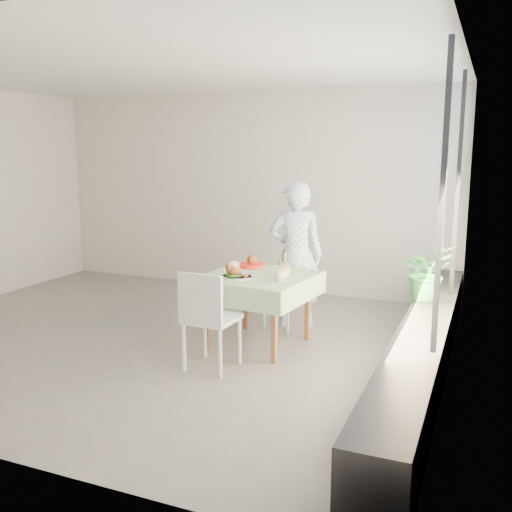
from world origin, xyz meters
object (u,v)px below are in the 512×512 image
at_px(main_dish, 235,272).
at_px(cafe_table, 259,302).
at_px(chair_near, 211,338).
at_px(chair_far, 287,304).
at_px(potted_plant, 427,272).
at_px(diner, 296,255).
at_px(juice_cup_orange, 285,270).

bearing_deg(main_dish, cafe_table, 50.01).
bearing_deg(chair_near, chair_far, 81.08).
bearing_deg(potted_plant, chair_near, -142.05).
xyz_separation_m(diner, main_dish, (-0.32, -0.95, -0.04)).
relative_size(diner, main_dish, 5.11).
bearing_deg(chair_near, diner, 78.62).
xyz_separation_m(chair_near, diner, (0.31, 1.52, 0.55)).
bearing_deg(juice_cup_orange, potted_plant, 24.10).
bearing_deg(chair_far, chair_near, -98.92).
relative_size(cafe_table, chair_far, 1.34).
distance_m(chair_near, juice_cup_orange, 1.03).
bearing_deg(juice_cup_orange, chair_near, -119.37).
relative_size(chair_far, potted_plant, 1.49).
xyz_separation_m(cafe_table, juice_cup_orange, (0.28, 0.01, 0.35)).
xyz_separation_m(main_dish, juice_cup_orange, (0.45, 0.21, 0.01)).
relative_size(chair_near, juice_cup_orange, 3.15).
relative_size(chair_far, juice_cup_orange, 2.91).
bearing_deg(chair_near, juice_cup_orange, 60.63).
bearing_deg(diner, potted_plant, 158.64).
bearing_deg(cafe_table, diner, 78.83).
distance_m(chair_far, juice_cup_orange, 0.89).
xyz_separation_m(chair_far, potted_plant, (1.52, -0.09, 0.52)).
height_order(main_dish, potted_plant, potted_plant).
height_order(cafe_table, main_dish, main_dish).
xyz_separation_m(chair_far, diner, (0.08, 0.07, 0.57)).
distance_m(main_dish, juice_cup_orange, 0.49).
height_order(cafe_table, chair_near, chair_near).
bearing_deg(chair_far, cafe_table, -95.84).
bearing_deg(cafe_table, potted_plant, 20.42).
distance_m(cafe_table, chair_near, 0.81).
height_order(chair_near, juice_cup_orange, juice_cup_orange).
distance_m(cafe_table, chair_far, 0.71).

